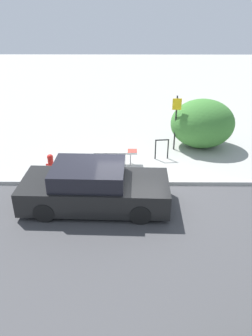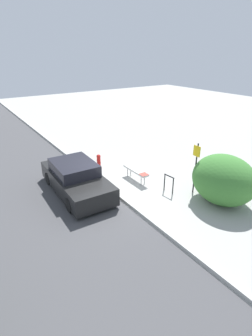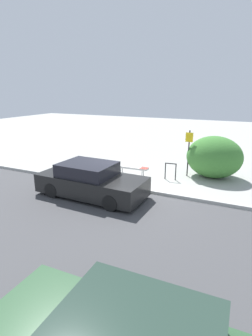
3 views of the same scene
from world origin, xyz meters
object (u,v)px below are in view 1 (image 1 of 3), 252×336
bike_rack (162,147)px  fire_hydrant (51,163)px  sign_post (176,118)px  bench (116,152)px  parked_car_near (94,188)px

bike_rack → fire_hydrant: (-4.11, -1.28, -0.09)m
sign_post → fire_hydrant: bearing=-155.1°
sign_post → bench: bearing=-149.8°
bench → fire_hydrant: size_ratio=2.14×
bench → fire_hydrant: 2.45m
bench → bike_rack: bearing=15.2°
bench → parked_car_near: size_ratio=0.37×
fire_hydrant → parked_car_near: parked_car_near is taller
bench → bike_rack: 1.86m
bike_rack → parked_car_near: parked_car_near is taller
bench → sign_post: bearing=30.1°
bench → bike_rack: bike_rack is taller
bench → fire_hydrant: bearing=-161.2°
bike_rack → parked_car_near: bearing=-125.1°
sign_post → parked_car_near: size_ratio=0.52×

